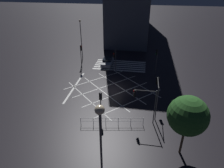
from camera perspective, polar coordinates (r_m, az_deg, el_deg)
The scene contains 13 objects.
ground_plane at distance 30.31m, azimuth -0.00°, elevation -1.62°, with size 200.00×200.00×0.00m, color black.
road_markings at distance 35.64m, azimuth 0.98°, elevation 3.27°, with size 14.63×19.21×0.01m.
traffic_light_nw_cross at distance 24.42m, azimuth 12.82°, elevation -1.58°, with size 0.36×3.11×4.41m.
traffic_light_sw_main at distance 34.66m, azimuth 12.60°, elevation 7.57°, with size 0.39×0.36×4.51m.
traffic_light_median_south at distance 33.54m, azimuth 0.80°, elevation 7.84°, with size 0.36×2.40×4.59m.
traffic_light_se_main at distance 36.63m, azimuth -8.81°, elevation 8.98°, with size 0.39×0.36×4.42m.
traffic_light_median_north at distance 23.28m, azimuth -3.24°, elevation -4.60°, with size 0.36×0.39×3.53m.
traffic_light_nw_main at distance 22.43m, azimuth 9.15°, elevation -4.17°, with size 2.58×0.36×4.43m.
street_lamp_east at distance 12.48m, azimuth -3.26°, elevation -15.02°, with size 0.58×0.58×9.01m.
street_lamp_far at distance 40.89m, azimuth -8.89°, elevation 13.79°, with size 0.41×0.41×7.86m.
street_tree_near at distance 18.85m, azimuth 20.83°, elevation -8.47°, with size 3.62×3.62×6.31m.
waiting_car at distance 38.63m, azimuth -1.32°, elevation 6.37°, with size 1.84×4.27×1.32m.
pedestrian_railing at distance 23.17m, azimuth -0.00°, elevation -10.43°, with size 7.13×1.22×1.05m.
Camera 1 is at (-4.27, 25.82, 15.28)m, focal length 32.00 mm.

